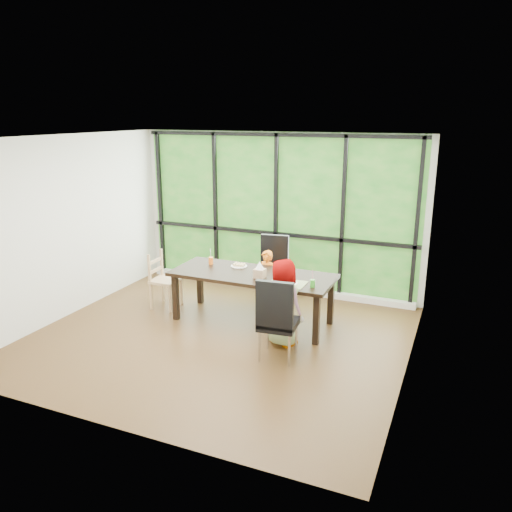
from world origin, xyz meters
name	(u,v)px	position (x,y,z in m)	size (l,w,h in m)	color
ground	(218,338)	(0.00, 0.00, 0.00)	(5.00, 5.00, 0.00)	black
back_wall	(277,213)	(0.00, 2.25, 1.35)	(5.00, 5.00, 0.00)	silver
foliage_backdrop	(277,213)	(0.00, 2.23, 1.35)	(4.80, 0.02, 2.65)	#185318
window_mullions	(276,214)	(0.00, 2.19, 1.35)	(4.80, 0.06, 2.65)	black
window_sill	(274,287)	(0.00, 2.15, 0.05)	(4.80, 0.12, 0.10)	silver
dining_table	(252,298)	(0.21, 0.71, 0.38)	(2.37, 0.94, 0.75)	black
chair_window_leather	(272,270)	(0.17, 1.60, 0.54)	(0.46, 0.46, 1.08)	black
chair_interior_leather	(278,318)	(0.96, -0.22, 0.54)	(0.46, 0.46, 1.08)	black
chair_end_beech	(166,280)	(-1.28, 0.71, 0.45)	(0.42, 0.40, 0.90)	tan
child_toddler	(267,280)	(0.21, 1.27, 0.47)	(0.35, 0.23, 0.95)	orange
child_older	(285,303)	(0.91, 0.18, 0.59)	(0.58, 0.38, 1.18)	slate
placemat	(287,283)	(0.82, 0.48, 0.75)	(0.49, 0.36, 0.01)	tan
plate_far	(239,266)	(-0.11, 0.94, 0.76)	(0.25, 0.25, 0.02)	white
plate_near	(290,283)	(0.86, 0.49, 0.76)	(0.22, 0.22, 0.01)	white
orange_cup	(211,261)	(-0.57, 0.89, 0.81)	(0.07, 0.07, 0.11)	orange
green_cup	(313,283)	(1.18, 0.47, 0.80)	(0.07, 0.07, 0.10)	green
tissue_box	(260,273)	(0.38, 0.58, 0.81)	(0.15, 0.15, 0.13)	tan
crepe_rolls_far	(239,264)	(-0.11, 0.94, 0.78)	(0.20, 0.12, 0.04)	tan
crepe_rolls_near	(290,281)	(0.86, 0.49, 0.78)	(0.05, 0.12, 0.04)	tan
straw_white	(211,255)	(-0.57, 0.89, 0.90)	(0.01, 0.01, 0.20)	white
straw_pink	(313,277)	(1.18, 0.47, 0.89)	(0.01, 0.01, 0.20)	pink
tissue	(260,265)	(0.38, 0.58, 0.93)	(0.12, 0.12, 0.11)	white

